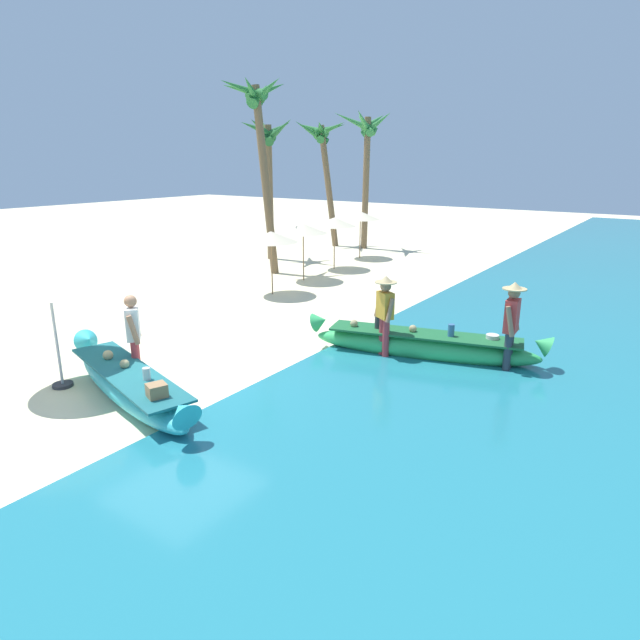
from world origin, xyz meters
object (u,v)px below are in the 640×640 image
(palm_tree_far_behind, at_px, (323,144))
(palm_tree_tall_inland, at_px, (258,118))
(person_vendor_hatted, at_px, (385,312))
(boat_green_midground, at_px, (423,345))
(person_vendor_assistant, at_px, (511,322))
(palm_tree_mid_cluster, at_px, (268,148))
(palm_tree_leaning_seaward, at_px, (366,141))
(person_tourist_customer, at_px, (134,334))
(boat_cyan_foreground, at_px, (129,385))
(patio_umbrella_large, at_px, (48,281))

(palm_tree_far_behind, bearing_deg, palm_tree_tall_inland, -74.56)
(person_vendor_hatted, bearing_deg, palm_tree_far_behind, 128.72)
(boat_green_midground, bearing_deg, person_vendor_hatted, -145.57)
(person_vendor_assistant, relative_size, palm_tree_mid_cluster, 0.32)
(person_vendor_hatted, xyz_separation_m, palm_tree_tall_inland, (-8.05, 5.67, 4.29))
(boat_green_midground, xyz_separation_m, palm_tree_tall_inland, (-8.71, 5.21, 5.00))
(palm_tree_leaning_seaward, bearing_deg, boat_green_midground, -55.15)
(person_vendor_hatted, relative_size, palm_tree_mid_cluster, 0.32)
(boat_green_midground, height_order, palm_tree_mid_cluster, palm_tree_mid_cluster)
(person_vendor_hatted, distance_m, palm_tree_leaning_seaward, 15.09)
(boat_green_midground, xyz_separation_m, person_tourist_customer, (-3.79, -4.10, 0.63))
(palm_tree_tall_inland, bearing_deg, boat_cyan_foreground, -61.16)
(boat_green_midground, distance_m, palm_tree_leaning_seaward, 15.26)
(person_tourist_customer, relative_size, palm_tree_mid_cluster, 0.30)
(person_vendor_assistant, bearing_deg, palm_tree_leaning_seaward, 130.33)
(boat_cyan_foreground, relative_size, patio_umbrella_large, 2.08)
(palm_tree_tall_inland, xyz_separation_m, palm_tree_leaning_seaward, (0.36, 6.77, -0.59))
(palm_tree_leaning_seaward, bearing_deg, palm_tree_tall_inland, -93.05)
(person_tourist_customer, bearing_deg, palm_tree_mid_cluster, 118.77)
(boat_cyan_foreground, xyz_separation_m, boat_green_midground, (3.27, 4.67, 0.02))
(patio_umbrella_large, height_order, palm_tree_far_behind, palm_tree_far_behind)
(palm_tree_tall_inland, relative_size, palm_tree_mid_cluster, 1.20)
(person_vendor_hatted, bearing_deg, boat_green_midground, 34.43)
(boat_cyan_foreground, bearing_deg, palm_tree_tall_inland, 118.84)
(patio_umbrella_large, distance_m, palm_tree_tall_inland, 11.42)
(palm_tree_leaning_seaward, bearing_deg, palm_tree_mid_cluster, -111.78)
(person_tourist_customer, relative_size, patio_umbrella_large, 0.78)
(palm_tree_tall_inland, bearing_deg, palm_tree_far_behind, 105.44)
(palm_tree_leaning_seaward, distance_m, palm_tree_far_behind, 2.21)
(person_tourist_customer, bearing_deg, patio_umbrella_large, -138.83)
(person_vendor_hatted, bearing_deg, palm_tree_mid_cluster, 140.10)
(person_vendor_hatted, bearing_deg, boat_cyan_foreground, -121.71)
(palm_tree_tall_inland, bearing_deg, palm_tree_leaning_seaward, 86.95)
(palm_tree_leaning_seaward, bearing_deg, person_vendor_hatted, -58.30)
(boat_green_midground, distance_m, palm_tree_tall_inland, 11.31)
(person_vendor_assistant, bearing_deg, person_tourist_customer, -141.62)
(boat_cyan_foreground, xyz_separation_m, person_vendor_assistant, (4.92, 4.88, 0.74))
(boat_green_midground, distance_m, person_tourist_customer, 5.62)
(boat_cyan_foreground, xyz_separation_m, palm_tree_leaning_seaward, (-5.08, 16.66, 4.42))
(boat_cyan_foreground, height_order, palm_tree_mid_cluster, palm_tree_mid_cluster)
(person_vendor_hatted, height_order, person_vendor_assistant, person_vendor_assistant)
(person_vendor_hatted, bearing_deg, patio_umbrella_large, -132.43)
(palm_tree_tall_inland, bearing_deg, person_vendor_hatted, -35.16)
(palm_tree_tall_inland, height_order, palm_tree_far_behind, palm_tree_tall_inland)
(patio_umbrella_large, xyz_separation_m, palm_tree_far_behind, (-5.75, 16.85, 2.66))
(boat_cyan_foreground, bearing_deg, patio_umbrella_large, -168.69)
(person_vendor_hatted, bearing_deg, person_tourist_customer, -130.66)
(boat_green_midground, height_order, patio_umbrella_large, patio_umbrella_large)
(boat_cyan_foreground, relative_size, boat_green_midground, 0.93)
(boat_green_midground, relative_size, palm_tree_far_behind, 0.84)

